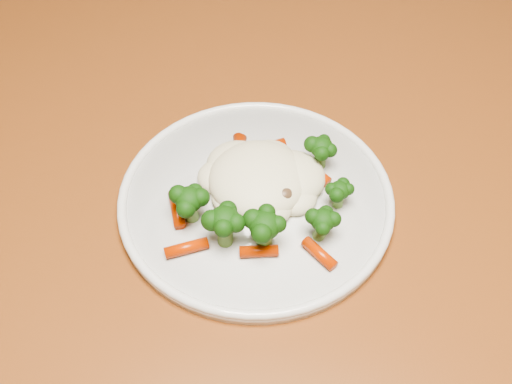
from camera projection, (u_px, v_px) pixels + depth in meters
dining_table at (247, 237)px, 0.77m from camera, size 1.36×0.95×0.75m
plate at (256, 200)px, 0.68m from camera, size 0.29×0.29×0.01m
meal at (260, 187)px, 0.66m from camera, size 0.19×0.18×0.05m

